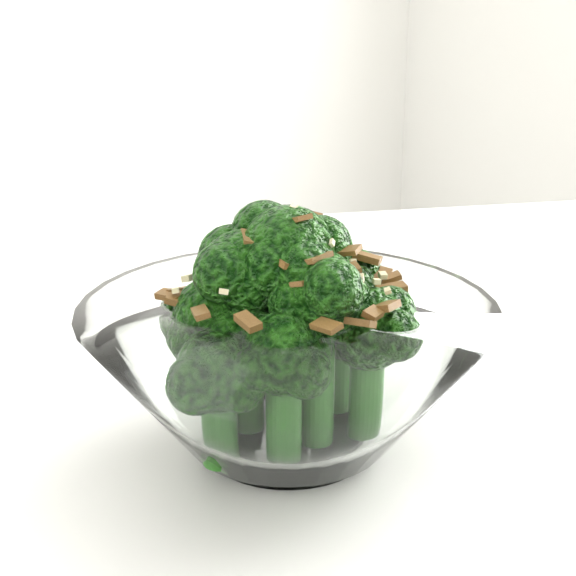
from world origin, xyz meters
TOP-DOWN VIEW (x-y plane):
  - table at (0.08, -0.04)m, footprint 1.43×1.23m
  - broccoli_dish at (-0.12, -0.08)m, footprint 0.23×0.23m

SIDE VIEW (x-z plane):
  - table at x=0.08m, z-range 0.31..1.06m
  - broccoli_dish at x=-0.12m, z-range 0.73..0.88m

